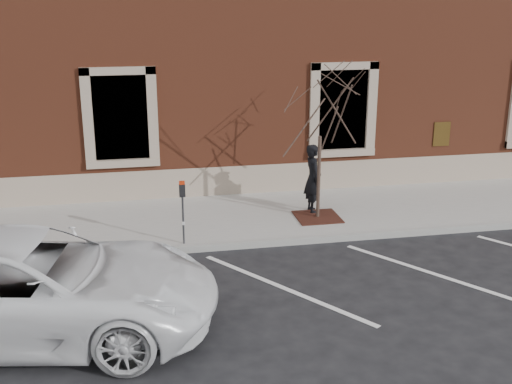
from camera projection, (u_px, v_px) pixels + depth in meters
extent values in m
plane|color=#28282B|center=(261.00, 246.00, 14.53)|extent=(120.00, 120.00, 0.00)
cube|color=#B2AEA7|center=(247.00, 217.00, 16.14)|extent=(40.00, 3.50, 0.15)
cube|color=#9E9E99|center=(261.00, 244.00, 14.46)|extent=(40.00, 0.12, 0.15)
cube|color=brown|center=(214.00, 41.00, 20.59)|extent=(40.00, 8.50, 8.00)
cube|color=gray|center=(236.00, 180.00, 17.67)|extent=(40.00, 0.06, 0.80)
cube|color=black|center=(121.00, 117.00, 16.68)|extent=(1.40, 0.30, 2.20)
cube|color=gray|center=(123.00, 163.00, 16.88)|extent=(1.90, 0.20, 0.20)
cube|color=black|center=(341.00, 109.00, 17.77)|extent=(1.40, 0.30, 2.20)
cube|color=gray|center=(341.00, 152.00, 17.97)|extent=(1.90, 0.20, 0.20)
imported|color=black|center=(313.00, 178.00, 16.09)|extent=(0.44, 0.65, 1.75)
cylinder|color=#595B60|center=(183.00, 220.00, 14.11)|extent=(0.05, 0.05, 1.09)
cube|color=black|center=(182.00, 190.00, 13.91)|extent=(0.13, 0.10, 0.28)
cube|color=red|center=(182.00, 183.00, 13.86)|extent=(0.12, 0.09, 0.07)
cube|color=white|center=(183.00, 223.00, 14.08)|extent=(0.05, 0.00, 0.08)
cube|color=#3F1C14|center=(318.00, 217.00, 15.91)|extent=(1.07, 1.07, 0.03)
cylinder|color=#3F2E26|center=(319.00, 178.00, 15.61)|extent=(0.09, 0.09, 2.06)
imported|color=white|center=(28.00, 286.00, 10.58)|extent=(6.66, 3.92, 1.74)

